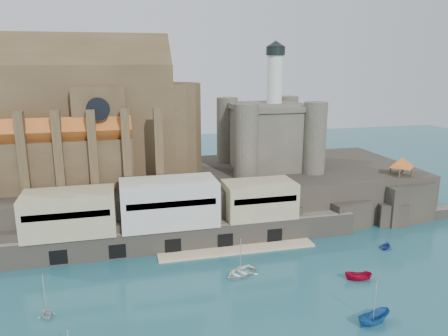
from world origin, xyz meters
TOP-DOWN VIEW (x-y plane):
  - ground at (0.00, 0.00)m, footprint 300.00×300.00m
  - promontory at (-0.19, 39.37)m, footprint 100.00×36.00m
  - quay at (-10.19, 23.07)m, footprint 70.00×12.00m
  - church at (-24.13, 41.85)m, footprint 47.00×25.93m
  - castle_keep at (16.08, 41.08)m, footprint 21.20×21.20m
  - rock_outcrop at (42.00, 25.84)m, footprint 14.50×10.50m
  - pavilion at (42.00, 26.00)m, footprint 6.40×6.40m
  - boat_2 at (13.51, -9.21)m, footprint 2.46×2.42m
  - boat_4 at (-29.98, 3.48)m, footprint 3.08×2.39m
  - boat_5 at (17.96, 2.10)m, footprint 2.07×2.03m
  - boat_6 at (-0.14, 8.74)m, footprint 3.42×4.51m
  - boat_7 at (29.69, 11.90)m, footprint 3.16×3.37m

SIDE VIEW (x-z plane):
  - ground at x=0.00m, z-range 0.00..0.00m
  - boat_2 at x=13.51m, z-range -2.67..2.67m
  - boat_4 at x=-29.98m, z-range -1.57..1.57m
  - boat_5 at x=17.96m, z-range -2.28..2.28m
  - boat_6 at x=-0.14m, z-range -3.14..3.14m
  - boat_7 at x=29.69m, z-range -1.68..1.68m
  - rock_outcrop at x=42.00m, z-range -0.33..8.37m
  - promontory at x=-0.19m, z-range -0.08..9.92m
  - quay at x=-10.19m, z-range -0.46..12.59m
  - pavilion at x=42.00m, z-range 10.03..15.43m
  - castle_keep at x=16.08m, z-range 3.66..32.96m
  - church at x=-24.13m, z-range 6.88..37.38m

